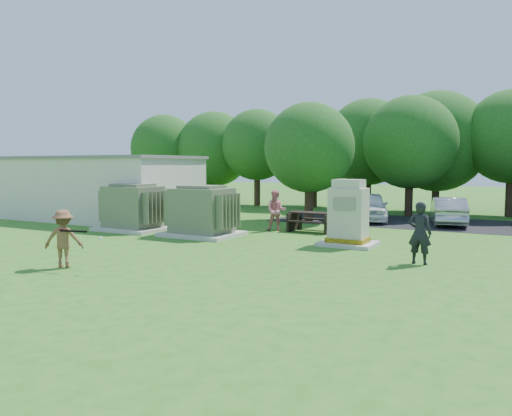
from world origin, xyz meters
The scene contains 15 objects.
ground centered at (0.00, 0.00, 0.00)m, with size 120.00×120.00×0.00m, color #2D6619.
service_building centered at (-11.00, 7.00, 1.60)m, with size 10.00×5.00×3.20m, color beige.
service_building_roof centered at (-11.00, 7.00, 3.27)m, with size 10.20×5.20×0.15m, color slate.
parking_strip centered at (7.00, 13.50, 0.01)m, with size 20.00×6.00×0.01m, color #232326.
transformer_left centered at (-6.50, 4.50, 0.97)m, with size 3.00×2.40×2.07m.
transformer_right centered at (-2.80, 4.50, 0.97)m, with size 3.00×2.40×2.07m.
generator_cabinet centered at (3.25, 4.99, 1.05)m, with size 1.96×1.61×2.39m.
picnic_table centered at (0.69, 7.88, 0.53)m, with size 1.99×1.49×0.85m.
batter centered at (-2.61, -2.61, 0.83)m, with size 1.07×0.61×1.65m, color brown.
person_by_generator centered at (6.17, 2.72, 0.92)m, with size 0.67×0.44×1.84m, color black.
person_at_picnic centered at (-0.77, 7.26, 0.90)m, with size 0.88×0.68×1.80m, color #D87280.
car_white centered at (1.72, 13.15, 0.75)m, with size 1.76×4.39×1.49m, color white.
car_silver_a centered at (5.55, 13.23, 0.67)m, with size 1.43×4.09×1.35m, color #A0A0A4.
batting_equipment centered at (-2.02, -2.69, 1.06)m, with size 1.50×0.24×0.22m.
tree_row centered at (1.75, 18.50, 4.15)m, with size 41.30×13.30×7.30m.
Camera 1 is at (8.89, -12.26, 2.92)m, focal length 35.00 mm.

